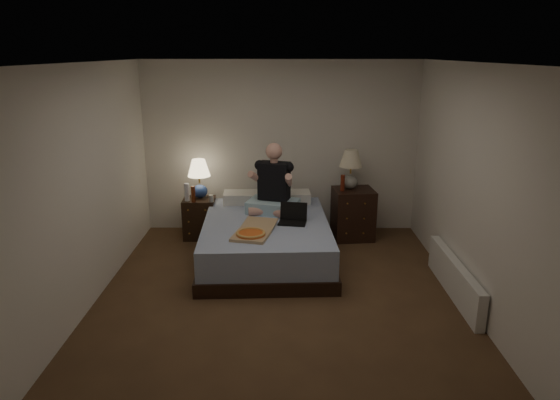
{
  "coord_description": "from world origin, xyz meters",
  "views": [
    {
      "loc": [
        0.03,
        -4.97,
        2.6
      ],
      "look_at": [
        0.0,
        0.9,
        0.85
      ],
      "focal_mm": 32.0,
      "sensor_mm": 36.0,
      "label": 1
    }
  ],
  "objects_px": {
    "lamp_right": "(351,169)",
    "person": "(273,178)",
    "bed": "(266,240)",
    "beer_bottle_right": "(343,183)",
    "pizza_box": "(251,234)",
    "beer_bottle_left": "(193,194)",
    "laptop": "(292,214)",
    "soda_can": "(211,198)",
    "nightstand_left": "(200,218)",
    "water_bottle": "(187,192)",
    "radiator": "(454,278)",
    "nightstand_right": "(353,214)",
    "lamp_left": "(199,179)"
  },
  "relations": [
    {
      "from": "bed",
      "to": "beer_bottle_right",
      "type": "bearing_deg",
      "value": 32.04
    },
    {
      "from": "water_bottle",
      "to": "nightstand_right",
      "type": "bearing_deg",
      "value": 2.06
    },
    {
      "from": "nightstand_left",
      "to": "beer_bottle_left",
      "type": "relative_size",
      "value": 2.52
    },
    {
      "from": "nightstand_right",
      "to": "water_bottle",
      "type": "distance_m",
      "value": 2.38
    },
    {
      "from": "bed",
      "to": "laptop",
      "type": "bearing_deg",
      "value": -17.5
    },
    {
      "from": "radiator",
      "to": "laptop",
      "type": "bearing_deg",
      "value": 153.19
    },
    {
      "from": "beer_bottle_left",
      "to": "lamp_right",
      "type": "bearing_deg",
      "value": 5.36
    },
    {
      "from": "pizza_box",
      "to": "radiator",
      "type": "bearing_deg",
      "value": 2.52
    },
    {
      "from": "nightstand_right",
      "to": "water_bottle",
      "type": "height_order",
      "value": "water_bottle"
    },
    {
      "from": "nightstand_left",
      "to": "pizza_box",
      "type": "height_order",
      "value": "pizza_box"
    },
    {
      "from": "nightstand_left",
      "to": "beer_bottle_left",
      "type": "xyz_separation_m",
      "value": [
        -0.05,
        -0.16,
        0.41
      ]
    },
    {
      "from": "soda_can",
      "to": "radiator",
      "type": "relative_size",
      "value": 0.06
    },
    {
      "from": "water_bottle",
      "to": "soda_can",
      "type": "relative_size",
      "value": 2.5
    },
    {
      "from": "nightstand_left",
      "to": "bed",
      "type": "bearing_deg",
      "value": -41.16
    },
    {
      "from": "pizza_box",
      "to": "radiator",
      "type": "relative_size",
      "value": 0.47
    },
    {
      "from": "lamp_right",
      "to": "person",
      "type": "relative_size",
      "value": 0.6
    },
    {
      "from": "lamp_right",
      "to": "lamp_left",
      "type": "bearing_deg",
      "value": 179.49
    },
    {
      "from": "beer_bottle_right",
      "to": "beer_bottle_left",
      "type": "bearing_deg",
      "value": -177.89
    },
    {
      "from": "lamp_right",
      "to": "water_bottle",
      "type": "relative_size",
      "value": 2.24
    },
    {
      "from": "pizza_box",
      "to": "person",
      "type": "bearing_deg",
      "value": 88.59
    },
    {
      "from": "nightstand_right",
      "to": "beer_bottle_right",
      "type": "distance_m",
      "value": 0.51
    },
    {
      "from": "laptop",
      "to": "person",
      "type": "bearing_deg",
      "value": 126.74
    },
    {
      "from": "soda_can",
      "to": "radiator",
      "type": "xyz_separation_m",
      "value": [
        2.9,
        -1.65,
        -0.43
      ]
    },
    {
      "from": "person",
      "to": "nightstand_right",
      "type": "bearing_deg",
      "value": 36.05
    },
    {
      "from": "lamp_right",
      "to": "laptop",
      "type": "bearing_deg",
      "value": -131.54
    },
    {
      "from": "soda_can",
      "to": "beer_bottle_left",
      "type": "relative_size",
      "value": 0.43
    },
    {
      "from": "beer_bottle_left",
      "to": "laptop",
      "type": "bearing_deg",
      "value": -28.32
    },
    {
      "from": "water_bottle",
      "to": "beer_bottle_right",
      "type": "height_order",
      "value": "beer_bottle_right"
    },
    {
      "from": "beer_bottle_right",
      "to": "person",
      "type": "height_order",
      "value": "person"
    },
    {
      "from": "bed",
      "to": "lamp_right",
      "type": "relative_size",
      "value": 3.75
    },
    {
      "from": "beer_bottle_left",
      "to": "laptop",
      "type": "distance_m",
      "value": 1.56
    },
    {
      "from": "soda_can",
      "to": "beer_bottle_right",
      "type": "relative_size",
      "value": 0.43
    },
    {
      "from": "nightstand_left",
      "to": "laptop",
      "type": "relative_size",
      "value": 1.71
    },
    {
      "from": "water_bottle",
      "to": "beer_bottle_left",
      "type": "bearing_deg",
      "value": -32.57
    },
    {
      "from": "radiator",
      "to": "soda_can",
      "type": "bearing_deg",
      "value": 150.42
    },
    {
      "from": "nightstand_right",
      "to": "person",
      "type": "xyz_separation_m",
      "value": [
        -1.14,
        -0.41,
        0.63
      ]
    },
    {
      "from": "bed",
      "to": "water_bottle",
      "type": "xyz_separation_m",
      "value": [
        -1.13,
        0.71,
        0.44
      ]
    },
    {
      "from": "beer_bottle_left",
      "to": "radiator",
      "type": "height_order",
      "value": "beer_bottle_left"
    },
    {
      "from": "person",
      "to": "beer_bottle_left",
      "type": "bearing_deg",
      "value": -176.99
    },
    {
      "from": "laptop",
      "to": "radiator",
      "type": "distance_m",
      "value": 2.04
    },
    {
      "from": "beer_bottle_right",
      "to": "nightstand_left",
      "type": "bearing_deg",
      "value": 177.59
    },
    {
      "from": "lamp_right",
      "to": "soda_can",
      "type": "relative_size",
      "value": 5.6
    },
    {
      "from": "soda_can",
      "to": "pizza_box",
      "type": "distance_m",
      "value": 1.39
    },
    {
      "from": "pizza_box",
      "to": "soda_can",
      "type": "bearing_deg",
      "value": 129.62
    },
    {
      "from": "lamp_right",
      "to": "soda_can",
      "type": "distance_m",
      "value": 2.01
    },
    {
      "from": "bed",
      "to": "soda_can",
      "type": "relative_size",
      "value": 21.0
    },
    {
      "from": "pizza_box",
      "to": "radiator",
      "type": "distance_m",
      "value": 2.33
    },
    {
      "from": "lamp_left",
      "to": "beer_bottle_right",
      "type": "xyz_separation_m",
      "value": [
        2.03,
        -0.15,
        -0.02
      ]
    },
    {
      "from": "bed",
      "to": "soda_can",
      "type": "bearing_deg",
      "value": 137.6
    },
    {
      "from": "bed",
      "to": "laptop",
      "type": "relative_size",
      "value": 6.18
    }
  ]
}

